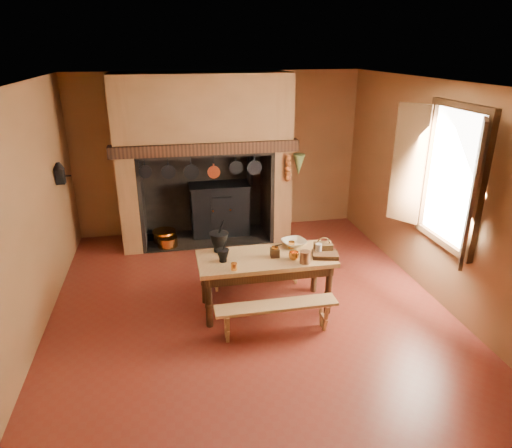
{
  "coord_description": "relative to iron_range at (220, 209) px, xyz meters",
  "views": [
    {
      "loc": [
        -0.92,
        -5.16,
        3.18
      ],
      "look_at": [
        0.17,
        0.3,
        1.0
      ],
      "focal_mm": 32.0,
      "sensor_mm": 36.0,
      "label": 1
    }
  ],
  "objects": [
    {
      "name": "floor",
      "position": [
        0.04,
        -2.45,
        -0.48
      ],
      "size": [
        5.5,
        5.5,
        0.0
      ],
      "primitive_type": "plane",
      "color": "maroon",
      "rests_on": "ground"
    },
    {
      "name": "ceiling",
      "position": [
        0.04,
        -2.45,
        2.32
      ],
      "size": [
        5.5,
        5.5,
        0.0
      ],
      "primitive_type": "plane",
      "rotation": [
        3.14,
        0.0,
        0.0
      ],
      "color": "silver",
      "rests_on": "back_wall"
    },
    {
      "name": "back_wall",
      "position": [
        0.04,
        0.3,
        0.92
      ],
      "size": [
        5.0,
        0.02,
        2.8
      ],
      "primitive_type": "cube",
      "color": "#92623A",
      "rests_on": "floor"
    },
    {
      "name": "wall_left",
      "position": [
        -2.46,
        -2.45,
        0.92
      ],
      "size": [
        0.02,
        5.5,
        2.8
      ],
      "primitive_type": "cube",
      "color": "#92623A",
      "rests_on": "floor"
    },
    {
      "name": "wall_right",
      "position": [
        2.54,
        -2.45,
        0.92
      ],
      "size": [
        0.02,
        5.5,
        2.8
      ],
      "primitive_type": "cube",
      "color": "#92623A",
      "rests_on": "floor"
    },
    {
      "name": "wall_front",
      "position": [
        0.04,
        -5.2,
        0.92
      ],
      "size": [
        5.0,
        0.02,
        2.8
      ],
      "primitive_type": "cube",
      "color": "#92623A",
      "rests_on": "floor"
    },
    {
      "name": "chimney_breast",
      "position": [
        -0.26,
        -0.14,
        1.33
      ],
      "size": [
        2.95,
        0.96,
        2.8
      ],
      "color": "#92623A",
      "rests_on": "floor"
    },
    {
      "name": "iron_range",
      "position": [
        0.0,
        0.0,
        0.0
      ],
      "size": [
        1.12,
        0.55,
        1.6
      ],
      "color": "black",
      "rests_on": "floor"
    },
    {
      "name": "hearth_pans",
      "position": [
        -1.01,
        -0.23,
        -0.39
      ],
      "size": [
        0.51,
        0.62,
        0.2
      ],
      "color": "orange",
      "rests_on": "floor"
    },
    {
      "name": "hanging_pans",
      "position": [
        -0.3,
        -0.64,
        0.88
      ],
      "size": [
        1.92,
        0.29,
        0.27
      ],
      "color": "black",
      "rests_on": "chimney_breast"
    },
    {
      "name": "onion_string",
      "position": [
        1.04,
        -0.66,
        0.85
      ],
      "size": [
        0.12,
        0.1,
        0.46
      ],
      "primitive_type": null,
      "color": "#A64C1E",
      "rests_on": "chimney_breast"
    },
    {
      "name": "herb_bunch",
      "position": [
        1.22,
        -0.66,
        0.9
      ],
      "size": [
        0.2,
        0.2,
        0.35
      ],
      "primitive_type": "cone",
      "rotation": [
        3.14,
        0.0,
        0.0
      ],
      "color": "#4C592A",
      "rests_on": "chimney_breast"
    },
    {
      "name": "window",
      "position": [
        2.39,
        -2.85,
        1.22
      ],
      "size": [
        0.39,
        1.75,
        1.76
      ],
      "color": "white",
      "rests_on": "wall_right"
    },
    {
      "name": "wall_coffee_mill",
      "position": [
        -2.38,
        -0.9,
        1.03
      ],
      "size": [
        0.23,
        0.16,
        0.31
      ],
      "color": "black",
      "rests_on": "wall_left"
    },
    {
      "name": "work_table",
      "position": [
        0.25,
        -2.59,
        0.13
      ],
      "size": [
        1.69,
        0.75,
        0.73
      ],
      "color": "tan",
      "rests_on": "floor"
    },
    {
      "name": "bench_front",
      "position": [
        0.25,
        -3.19,
        -0.18
      ],
      "size": [
        1.43,
        0.25,
        0.4
      ],
      "color": "tan",
      "rests_on": "floor"
    },
    {
      "name": "bench_back",
      "position": [
        0.25,
        -2.0,
        -0.19
      ],
      "size": [
        1.4,
        0.24,
        0.39
      ],
      "color": "tan",
      "rests_on": "floor"
    },
    {
      "name": "mortar_large",
      "position": [
        -0.3,
        -2.31,
        0.39
      ],
      "size": [
        0.25,
        0.25,
        0.42
      ],
      "rotation": [
        0.0,
        0.0,
        -0.37
      ],
      "color": "black",
      "rests_on": "work_table"
    },
    {
      "name": "mortar_small",
      "position": [
        -0.29,
        -2.62,
        0.34
      ],
      "size": [
        0.16,
        0.16,
        0.27
      ],
      "rotation": [
        0.0,
        0.0,
        -0.22
      ],
      "color": "black",
      "rests_on": "work_table"
    },
    {
      "name": "coffee_grinder",
      "position": [
        0.36,
        -2.62,
        0.31
      ],
      "size": [
        0.15,
        0.11,
        0.17
      ],
      "rotation": [
        0.0,
        0.0,
        -0.06
      ],
      "color": "#362211",
      "rests_on": "work_table"
    },
    {
      "name": "brass_mug_a",
      "position": [
        -0.19,
        -2.87,
        0.29
      ],
      "size": [
        0.09,
        0.09,
        0.09
      ],
      "primitive_type": "cylinder",
      "rotation": [
        0.0,
        0.0,
        -0.28
      ],
      "color": "orange",
      "rests_on": "work_table"
    },
    {
      "name": "brass_mug_b",
      "position": [
        0.63,
        -2.41,
        0.29
      ],
      "size": [
        0.1,
        0.1,
        0.09
      ],
      "primitive_type": "cylinder",
      "rotation": [
        0.0,
        0.0,
        -0.28
      ],
      "color": "orange",
      "rests_on": "work_table"
    },
    {
      "name": "mixing_bowl",
      "position": [
        0.69,
        -2.34,
        0.29
      ],
      "size": [
        0.37,
        0.37,
        0.08
      ],
      "primitive_type": "imported",
      "rotation": [
        0.0,
        0.0,
        0.22
      ],
      "color": "beige",
      "rests_on": "work_table"
    },
    {
      "name": "stoneware_crock",
      "position": [
        0.67,
        -2.86,
        0.32
      ],
      "size": [
        0.13,
        0.13,
        0.16
      ],
      "primitive_type": "cylinder",
      "rotation": [
        0.0,
        0.0,
        0.08
      ],
      "color": "brown",
      "rests_on": "work_table"
    },
    {
      "name": "glass_jar",
      "position": [
        0.91,
        -2.67,
        0.32
      ],
      "size": [
        0.11,
        0.11,
        0.15
      ],
      "primitive_type": "cylinder",
      "rotation": [
        0.0,
        0.0,
        -0.34
      ],
      "color": "beige",
      "rests_on": "work_table"
    },
    {
      "name": "wicker_basket",
      "position": [
        0.99,
        -2.62,
        0.32
      ],
      "size": [
        0.23,
        0.18,
        0.21
      ],
      "rotation": [
        0.0,
        0.0,
        -0.09
      ],
      "color": "#473015",
      "rests_on": "work_table"
    },
    {
      "name": "wooden_tray",
      "position": [
        0.97,
        -2.74,
        0.27
      ],
      "size": [
        0.36,
        0.29,
        0.05
      ],
      "primitive_type": "cube",
      "rotation": [
        0.0,
        0.0,
        -0.24
      ],
      "color": "#362211",
      "rests_on": "work_table"
    },
    {
      "name": "brass_cup",
      "position": [
        0.57,
        -2.74,
        0.3
      ],
      "size": [
        0.15,
        0.15,
        0.1
      ],
      "primitive_type": "imported",
      "rotation": [
        0.0,
        0.0,
        0.17
      ],
      "color": "orange",
      "rests_on": "work_table"
    }
  ]
}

